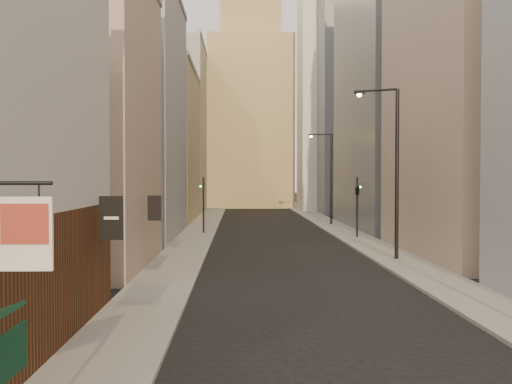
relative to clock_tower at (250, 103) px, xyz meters
name	(u,v)px	position (x,y,z in m)	size (l,w,h in m)	color
sidewalk_left	(205,224)	(-5.50, -37.00, -17.56)	(3.00, 140.00, 0.15)	#9A978E
sidewalk_right	(327,223)	(7.50, -37.00, -17.56)	(3.00, 140.00, 0.15)	#9A978E
left_bldg_beige	(73,122)	(-11.00, -66.00, -9.63)	(8.00, 12.00, 16.00)	gray
left_bldg_grey	(129,117)	(-11.00, -50.00, -7.63)	(8.00, 16.00, 20.00)	gray
left_bldg_tan	(160,147)	(-11.00, -32.00, -9.13)	(8.00, 18.00, 17.00)	tan
left_bldg_wingrid	(178,130)	(-11.00, -12.00, -5.63)	(8.00, 20.00, 24.00)	gray
right_bldg_beige	(476,98)	(13.00, -62.00, -7.63)	(8.00, 16.00, 20.00)	gray
right_bldg_wingrid	(391,95)	(13.00, -42.00, -4.63)	(8.00, 20.00, 26.00)	gray
highrise	(381,36)	(19.00, -14.00, 8.02)	(21.00, 23.00, 51.20)	gray
clock_tower	(250,103)	(0.00, 0.00, 0.00)	(14.00, 14.00, 44.90)	tan
white_tower	(327,84)	(11.00, -14.00, 0.97)	(8.00, 8.00, 41.50)	silver
streetlamp_mid	(392,163)	(7.17, -63.95, -11.78)	(2.52, 1.26, 10.25)	black
streetlamp_far	(329,173)	(7.36, -39.04, -12.22)	(2.46, 0.67, 9.48)	black
traffic_light_left	(203,195)	(-5.02, -47.91, -14.22)	(0.57, 0.47, 5.00)	black
traffic_light_right	(357,192)	(7.65, -51.71, -13.80)	(0.76, 0.76, 5.00)	black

